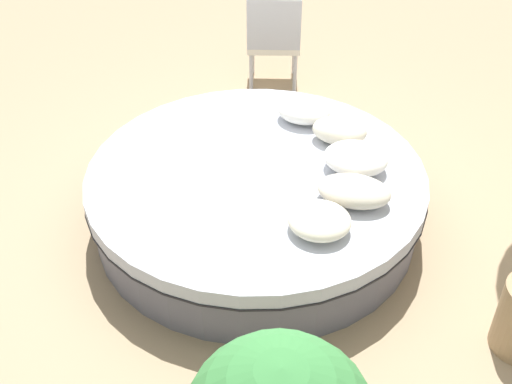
% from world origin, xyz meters
% --- Properties ---
extents(ground_plane, '(16.00, 16.00, 0.00)m').
position_xyz_m(ground_plane, '(0.00, 0.00, 0.00)').
color(ground_plane, '#9E8466').
extents(round_bed, '(2.48, 2.48, 0.49)m').
position_xyz_m(round_bed, '(0.00, 0.00, 0.25)').
color(round_bed, '#595966').
rests_on(round_bed, ground_plane).
extents(throw_pillow_0, '(0.41, 0.39, 0.16)m').
position_xyz_m(throw_pillow_0, '(-0.56, 0.52, 0.56)').
color(throw_pillow_0, beige).
rests_on(throw_pillow_0, round_bed).
extents(throw_pillow_1, '(0.50, 0.33, 0.17)m').
position_xyz_m(throw_pillow_1, '(-0.73, 0.16, 0.57)').
color(throw_pillow_1, beige).
rests_on(throw_pillow_1, round_bed).
extents(throw_pillow_2, '(0.46, 0.39, 0.19)m').
position_xyz_m(throw_pillow_2, '(-0.68, -0.21, 0.58)').
color(throw_pillow_2, white).
rests_on(throw_pillow_2, round_bed).
extents(throw_pillow_3, '(0.42, 0.29, 0.19)m').
position_xyz_m(throw_pillow_3, '(-0.51, -0.55, 0.58)').
color(throw_pillow_3, beige).
rests_on(throw_pillow_3, round_bed).
extents(throw_pillow_4, '(0.43, 0.36, 0.19)m').
position_xyz_m(throw_pillow_4, '(-0.18, -0.79, 0.58)').
color(throw_pillow_4, white).
rests_on(throw_pillow_4, round_bed).
extents(patio_chair, '(0.63, 0.61, 0.98)m').
position_xyz_m(patio_chair, '(0.42, -2.14, 0.56)').
color(patio_chair, '#B7B7BC').
rests_on(patio_chair, ground_plane).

